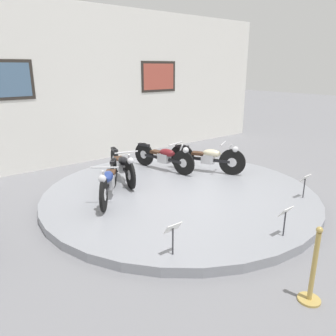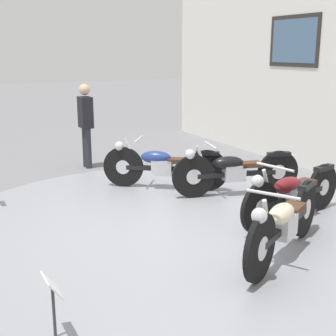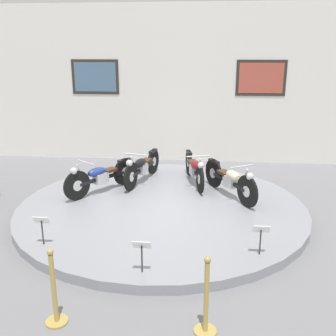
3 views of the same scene
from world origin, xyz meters
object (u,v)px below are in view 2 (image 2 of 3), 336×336
(motorcycle_maroon, at_px, (292,192))
(motorcycle_black, at_px, (234,170))
(visitor_standing, at_px, (86,121))
(motorcycle_blue, at_px, (162,165))
(motorcycle_cream, at_px, (284,222))
(info_placard_front_right, at_px, (53,294))

(motorcycle_maroon, bearing_deg, motorcycle_black, 179.95)
(motorcycle_maroon, height_order, visitor_standing, visitor_standing)
(motorcycle_blue, bearing_deg, visitor_standing, -170.25)
(motorcycle_cream, height_order, visitor_standing, visitor_standing)
(motorcycle_maroon, xyz_separation_m, visitor_standing, (-4.60, -1.25, 0.40))
(motorcycle_maroon, xyz_separation_m, motorcycle_cream, (0.80, -0.81, 0.01))
(motorcycle_black, relative_size, motorcycle_cream, 1.09)
(motorcycle_cream, height_order, info_placard_front_right, motorcycle_cream)
(motorcycle_cream, bearing_deg, motorcycle_maroon, 134.61)
(motorcycle_maroon, relative_size, info_placard_front_right, 3.80)
(motorcycle_cream, distance_m, info_placard_front_right, 2.53)
(motorcycle_blue, height_order, visitor_standing, visitor_standing)
(motorcycle_blue, bearing_deg, info_placard_front_right, -38.07)
(motorcycle_blue, bearing_deg, motorcycle_cream, -0.04)
(motorcycle_black, xyz_separation_m, visitor_standing, (-3.34, -1.25, 0.39))
(motorcycle_maroon, xyz_separation_m, info_placard_front_right, (1.13, -3.32, -0.02))
(motorcycle_maroon, distance_m, info_placard_front_right, 3.51)
(motorcycle_blue, height_order, info_placard_front_right, motorcycle_blue)
(motorcycle_black, relative_size, info_placard_front_right, 3.80)
(motorcycle_blue, distance_m, motorcycle_maroon, 2.23)
(motorcycle_blue, distance_m, visitor_standing, 2.60)
(motorcycle_black, distance_m, motorcycle_maroon, 1.27)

